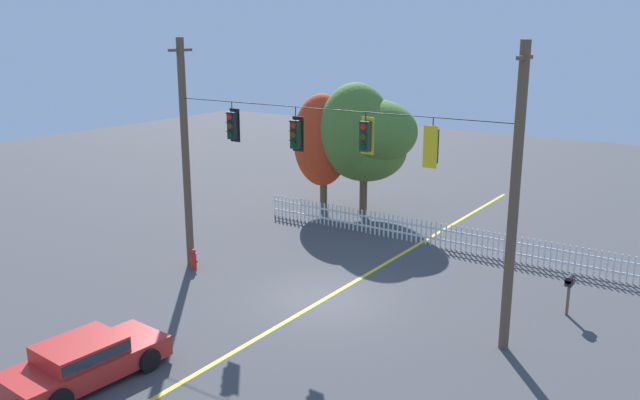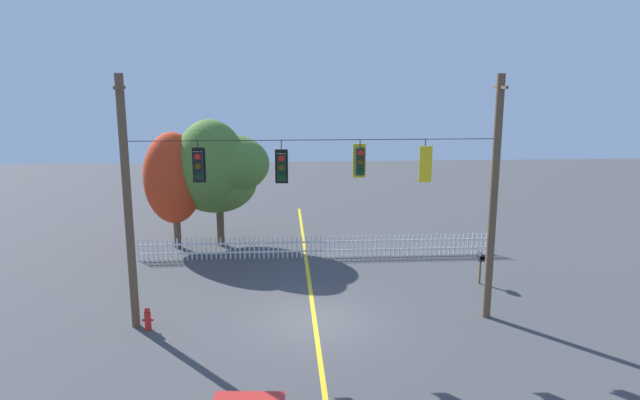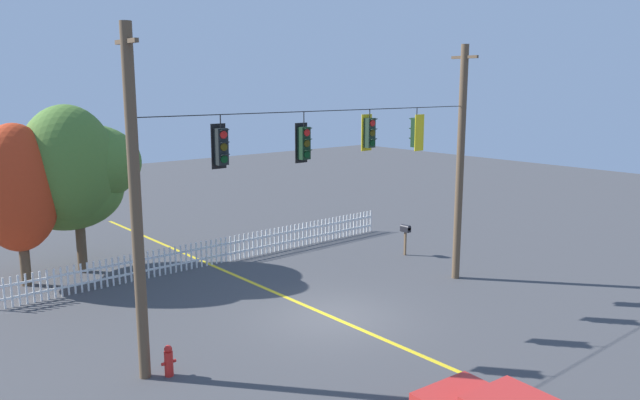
% 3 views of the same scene
% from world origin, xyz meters
% --- Properties ---
extents(ground, '(80.00, 80.00, 0.00)m').
position_xyz_m(ground, '(0.00, 0.00, 0.00)').
color(ground, '#424244').
extents(lane_centerline_stripe, '(0.16, 36.00, 0.01)m').
position_xyz_m(lane_centerline_stripe, '(0.00, 0.00, 0.00)').
color(lane_centerline_stripe, gold).
rests_on(lane_centerline_stripe, ground).
extents(signal_support_span, '(12.68, 1.10, 8.58)m').
position_xyz_m(signal_support_span, '(0.00, 0.00, 4.36)').
color(signal_support_span, brown).
rests_on(signal_support_span, ground).
extents(traffic_signal_eastbound_side, '(0.43, 0.38, 1.40)m').
position_xyz_m(traffic_signal_eastbound_side, '(-3.82, 0.01, 5.61)').
color(traffic_signal_eastbound_side, black).
extents(traffic_signal_westbound_side, '(0.43, 0.38, 1.47)m').
position_xyz_m(traffic_signal_westbound_side, '(-1.09, 0.01, 5.53)').
color(traffic_signal_westbound_side, black).
extents(traffic_signal_northbound_secondary, '(0.43, 0.38, 1.30)m').
position_xyz_m(traffic_signal_northbound_secondary, '(1.53, 0.01, 5.70)').
color(traffic_signal_northbound_secondary, black).
extents(traffic_signal_northbound_primary, '(0.43, 0.38, 1.43)m').
position_xyz_m(traffic_signal_northbound_primary, '(3.74, -0.01, 5.60)').
color(traffic_signal_northbound_primary, black).
extents(white_picket_fence, '(16.98, 0.06, 1.05)m').
position_xyz_m(white_picket_fence, '(0.59, 7.42, 0.53)').
color(white_picket_fence, white).
rests_on(white_picket_fence, ground).
extents(autumn_maple_near_fence, '(3.32, 3.34, 5.88)m').
position_xyz_m(autumn_maple_near_fence, '(-6.38, 9.73, 3.68)').
color(autumn_maple_near_fence, brown).
rests_on(autumn_maple_near_fence, ground).
extents(autumn_maple_mid, '(4.82, 4.18, 6.48)m').
position_xyz_m(autumn_maple_mid, '(-4.32, 9.93, 3.88)').
color(autumn_maple_mid, brown).
rests_on(autumn_maple_mid, ground).
extents(fire_hydrant, '(0.38, 0.22, 0.81)m').
position_xyz_m(fire_hydrant, '(-5.71, -0.33, 0.40)').
color(fire_hydrant, red).
rests_on(fire_hydrant, ground).
extents(roadside_mailbox, '(0.25, 0.44, 1.33)m').
position_xyz_m(roadside_mailbox, '(7.10, 3.36, 1.08)').
color(roadside_mailbox, brown).
rests_on(roadside_mailbox, ground).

